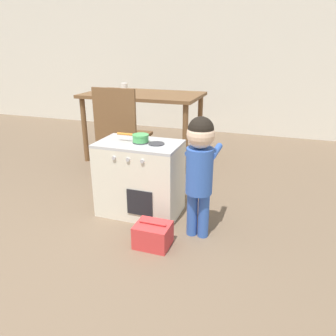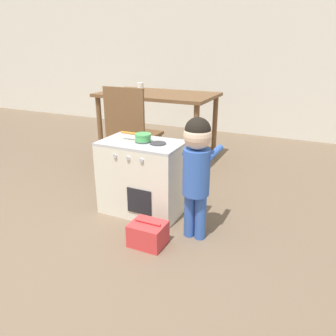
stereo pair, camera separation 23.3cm
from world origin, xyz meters
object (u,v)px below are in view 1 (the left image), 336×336
dining_table (143,102)px  dining_chair_near (121,132)px  toy_pot (140,137)px  child_figure (200,161)px  play_kitchen (140,178)px  cup_on_table (124,87)px  toy_basket (153,235)px

dining_table → dining_chair_near: size_ratio=1.43×
toy_pot → child_figure: (0.50, -0.18, -0.07)m
play_kitchen → cup_on_table: size_ratio=6.86×
toy_pot → cup_on_table: size_ratio=2.74×
cup_on_table → toy_pot: bearing=-59.9°
cup_on_table → dining_chair_near: bearing=-66.6°
play_kitchen → toy_pot: toy_pot is taller
toy_pot → cup_on_table: bearing=120.1°
toy_basket → dining_chair_near: (-0.70, 0.98, 0.40)m
dining_chair_near → cup_on_table: bearing=113.4°
child_figure → toy_basket: (-0.25, -0.23, -0.47)m
toy_basket → cup_on_table: size_ratio=2.53×
toy_pot → dining_table: 1.34m
play_kitchen → toy_pot: bearing=2.7°
play_kitchen → child_figure: bearing=-19.6°
play_kitchen → dining_chair_near: bearing=127.2°
play_kitchen → toy_pot: 0.33m
toy_pot → dining_table: bearing=112.0°
dining_chair_near → cup_on_table: size_ratio=9.97×
toy_basket → toy_pot: bearing=121.9°
play_kitchen → toy_basket: bearing=-57.0°
child_figure → cup_on_table: same height
dining_chair_near → toy_basket: bearing=-54.5°
toy_basket → cup_on_table: bearing=120.5°
toy_pot → dining_table: (-0.50, 1.25, 0.04)m
child_figure → dining_chair_near: size_ratio=0.93×
toy_pot → cup_on_table: (-0.78, 1.35, 0.18)m
toy_pot → dining_table: size_ratio=0.19×
toy_pot → toy_basket: toy_pot is taller
child_figure → dining_chair_near: dining_chair_near is taller
dining_table → cup_on_table: cup_on_table is taller
play_kitchen → toy_basket: size_ratio=2.71×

